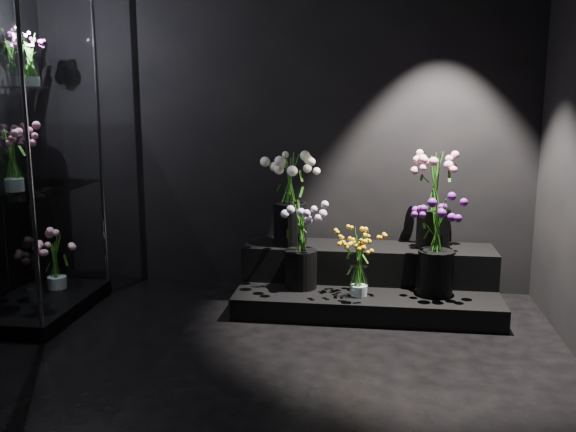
# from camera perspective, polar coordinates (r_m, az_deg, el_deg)

# --- Properties ---
(floor) EXTENTS (4.00, 4.00, 0.00)m
(floor) POSITION_cam_1_polar(r_m,az_deg,el_deg) (3.58, -5.38, -15.60)
(floor) COLOR black
(floor) RESTS_ON ground
(wall_back) EXTENTS (4.00, 0.00, 4.00)m
(wall_back) POSITION_cam_1_polar(r_m,az_deg,el_deg) (5.17, -0.64, 8.86)
(wall_back) COLOR black
(wall_back) RESTS_ON floor
(display_riser) EXTENTS (1.91, 0.85, 0.43)m
(display_riser) POSITION_cam_1_polar(r_m,az_deg,el_deg) (4.94, 7.06, -5.77)
(display_riser) COLOR black
(display_riser) RESTS_ON floor
(display_case) EXTENTS (0.65, 1.08, 2.38)m
(display_case) POSITION_cam_1_polar(r_m,az_deg,el_deg) (4.84, -22.17, 5.39)
(display_case) COLOR black
(display_case) RESTS_ON floor
(bouquet_orange_bells) EXTENTS (0.33, 0.33, 0.49)m
(bouquet_orange_bells) POSITION_cam_1_polar(r_m,az_deg,el_deg) (4.58, 6.36, -4.00)
(bouquet_orange_bells) COLOR white
(bouquet_orange_bells) RESTS_ON display_riser
(bouquet_lilac) EXTENTS (0.44, 0.44, 0.65)m
(bouquet_lilac) POSITION_cam_1_polar(r_m,az_deg,el_deg) (4.71, 1.16, -2.08)
(bouquet_lilac) COLOR black
(bouquet_lilac) RESTS_ON display_riser
(bouquet_purple) EXTENTS (0.45, 0.45, 0.70)m
(bouquet_purple) POSITION_cam_1_polar(r_m,az_deg,el_deg) (4.67, 13.08, -2.21)
(bouquet_purple) COLOR black
(bouquet_purple) RESTS_ON display_riser
(bouquet_cream_roses) EXTENTS (0.45, 0.45, 0.72)m
(bouquet_cream_roses) POSITION_cam_1_polar(r_m,az_deg,el_deg) (4.91, 0.19, 2.07)
(bouquet_cream_roses) COLOR black
(bouquet_cream_roses) RESTS_ON display_riser
(bouquet_pink_roses) EXTENTS (0.39, 0.39, 0.73)m
(bouquet_pink_roses) POSITION_cam_1_polar(r_m,az_deg,el_deg) (4.92, 12.91, 1.88)
(bouquet_pink_roses) COLOR black
(bouquet_pink_roses) RESTS_ON display_riser
(bouquet_case_pink) EXTENTS (0.33, 0.33, 0.43)m
(bouquet_case_pink) POSITION_cam_1_polar(r_m,az_deg,el_deg) (4.73, -23.31, 4.77)
(bouquet_case_pink) COLOR white
(bouquet_case_pink) RESTS_ON display_case
(bouquet_case_magenta) EXTENTS (0.22, 0.22, 0.37)m
(bouquet_case_magenta) POSITION_cam_1_polar(r_m,az_deg,el_deg) (4.94, -21.94, 12.85)
(bouquet_case_magenta) COLOR white
(bouquet_case_magenta) RESTS_ON display_case
(bouquet_case_base_pink) EXTENTS (0.41, 0.41, 0.42)m
(bouquet_case_base_pink) POSITION_cam_1_polar(r_m,az_deg,el_deg) (5.20, -19.96, -3.71)
(bouquet_case_base_pink) COLOR white
(bouquet_case_base_pink) RESTS_ON display_case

